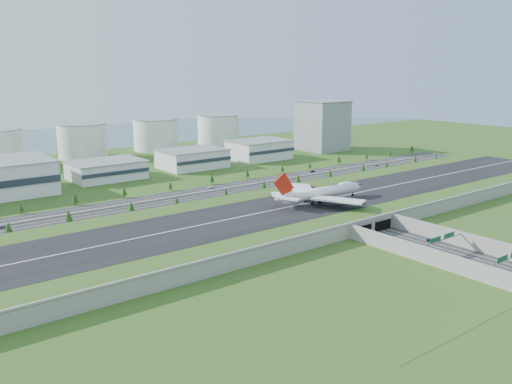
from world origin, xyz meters
TOP-DOWN VIEW (x-y plane):
  - ground at (0.00, 0.00)m, footprint 1200.00×1200.00m
  - airfield_deck at (0.00, -0.09)m, footprint 520.00×100.00m
  - underpass_road at (0.00, -99.42)m, footprint 38.80×120.40m
  - sign_gantry_near at (0.00, -95.04)m, footprint 38.70×0.70m
  - sign_gantry_far at (0.00, -130.04)m, footprint 38.70×0.70m
  - north_expressway at (0.00, 95.00)m, footprint 560.00×36.00m
  - tree_row at (9.69, 95.91)m, footprint 509.51×48.69m
  - hangar_mid_a at (-60.00, 190.00)m, footprint 58.00×42.00m
  - hangar_mid_b at (25.00, 190.00)m, footprint 58.00×42.00m
  - hangar_mid_c at (105.00, 190.00)m, footprint 58.00×42.00m
  - office_tower at (200.00, 195.00)m, footprint 46.00×46.00m
  - fuel_tank_b at (-35.00, 310.00)m, footprint 50.00×50.00m
  - fuel_tank_c at (50.00, 310.00)m, footprint 50.00×50.00m
  - fuel_tank_d at (135.00, 310.00)m, footprint 50.00×50.00m
  - bay_water at (0.00, 480.00)m, footprint 1200.00×260.00m
  - boeing_747 at (4.58, -2.67)m, footprint 74.01×69.77m
  - car_0 at (-7.87, -83.28)m, footprint 2.98×4.66m
  - car_1 at (-7.75, -110.52)m, footprint 2.13×4.29m
  - car_2 at (12.57, -80.66)m, footprint 4.00×5.99m
  - car_4 at (-166.83, 89.70)m, footprint 4.15×1.76m
  - car_5 at (98.32, 103.22)m, footprint 4.66×2.31m
  - car_6 at (168.70, 89.15)m, footprint 5.25×2.69m
  - car_7 at (-10.42, 104.47)m, footprint 5.80×3.28m

SIDE VIEW (x-z plane):
  - ground at x=0.00m, z-range 0.00..0.00m
  - bay_water at x=0.00m, z-range 0.00..0.06m
  - north_expressway at x=0.00m, z-range 0.00..0.12m
  - car_1 at x=-7.75m, z-range 0.12..1.47m
  - car_4 at x=-166.83m, z-range 0.12..1.52m
  - car_6 at x=168.70m, z-range 0.12..1.54m
  - car_5 at x=98.32m, z-range 0.12..1.59m
  - car_0 at x=-7.87m, z-range 0.12..1.60m
  - car_2 at x=12.57m, z-range 0.12..1.65m
  - car_7 at x=-10.42m, z-range 0.12..1.71m
  - underpass_road at x=0.00m, z-range -0.57..7.43m
  - airfield_deck at x=0.00m, z-range -0.48..8.72m
  - tree_row at x=9.69m, z-range 0.47..8.88m
  - sign_gantry_near at x=0.00m, z-range 2.05..11.85m
  - sign_gantry_far at x=0.00m, z-range 2.05..11.85m
  - hangar_mid_a at x=-60.00m, z-range 0.00..15.00m
  - hangar_mid_b at x=25.00m, z-range 0.00..17.00m
  - hangar_mid_c at x=105.00m, z-range 0.00..19.00m
  - boeing_747 at x=4.58m, z-range 3.03..25.90m
  - fuel_tank_b at x=-35.00m, z-range 0.00..35.00m
  - fuel_tank_c at x=50.00m, z-range 0.00..35.00m
  - fuel_tank_d at x=135.00m, z-range 0.00..35.00m
  - office_tower at x=200.00m, z-range 0.00..55.00m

